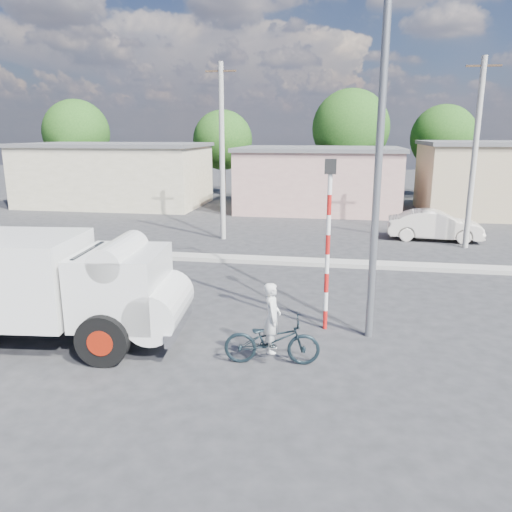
% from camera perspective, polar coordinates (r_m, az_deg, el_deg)
% --- Properties ---
extents(ground_plane, '(120.00, 120.00, 0.00)m').
position_cam_1_polar(ground_plane, '(12.39, -7.57, -9.87)').
color(ground_plane, '#28282B').
rests_on(ground_plane, ground).
extents(median, '(40.00, 0.80, 0.16)m').
position_cam_1_polar(median, '(19.74, -0.77, -0.39)').
color(median, '#99968E').
rests_on(median, ground).
extents(truck, '(6.57, 3.03, 2.63)m').
position_cam_1_polar(truck, '(12.82, -22.48, -3.08)').
color(truck, black).
rests_on(truck, ground).
extents(bicycle, '(2.17, 0.96, 1.11)m').
position_cam_1_polar(bicycle, '(11.09, 1.83, -9.58)').
color(bicycle, black).
rests_on(bicycle, ground).
extents(cyclist, '(0.43, 0.61, 1.56)m').
position_cam_1_polar(cyclist, '(11.01, 1.84, -8.50)').
color(cyclist, silver).
rests_on(cyclist, ground).
extents(car_cream, '(4.37, 1.79, 1.41)m').
position_cam_1_polar(car_cream, '(24.98, 19.75, 3.31)').
color(car_cream, silver).
rests_on(car_cream, ground).
extents(traffic_pole, '(0.28, 0.18, 4.36)m').
position_cam_1_polar(traffic_pole, '(12.53, 8.26, 2.84)').
color(traffic_pole, red).
rests_on(traffic_pole, ground).
extents(streetlight, '(2.34, 0.22, 9.00)m').
position_cam_1_polar(streetlight, '(12.02, 13.23, 13.51)').
color(streetlight, slate).
rests_on(streetlight, ground).
extents(building_row, '(37.80, 7.30, 4.44)m').
position_cam_1_polar(building_row, '(33.01, 5.57, 8.99)').
color(building_row, '#BCB18E').
rests_on(building_row, ground).
extents(tree_row, '(43.62, 7.43, 8.42)m').
position_cam_1_polar(tree_row, '(39.25, 10.39, 13.81)').
color(tree_row, '#38281E').
rests_on(tree_row, ground).
extents(utility_poles, '(35.40, 0.24, 8.00)m').
position_cam_1_polar(utility_poles, '(22.82, 9.29, 11.52)').
color(utility_poles, '#99968E').
rests_on(utility_poles, ground).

